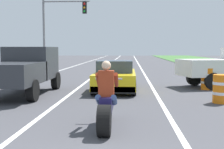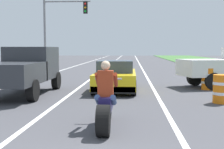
% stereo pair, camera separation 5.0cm
% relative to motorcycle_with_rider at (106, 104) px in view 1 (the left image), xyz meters
% --- Properties ---
extents(lane_stripe_left_solid, '(0.14, 120.00, 0.01)m').
position_rel_motorcycle_with_rider_xyz_m(lane_stripe_left_solid, '(-5.54, 16.36, -0.59)').
color(lane_stripe_left_solid, white).
rests_on(lane_stripe_left_solid, ground).
extents(lane_stripe_right_solid, '(0.14, 120.00, 0.01)m').
position_rel_motorcycle_with_rider_xyz_m(lane_stripe_right_solid, '(1.66, 16.36, -0.59)').
color(lane_stripe_right_solid, white).
rests_on(lane_stripe_right_solid, ground).
extents(lane_stripe_centre_dashed, '(0.14, 120.00, 0.01)m').
position_rel_motorcycle_with_rider_xyz_m(lane_stripe_centre_dashed, '(-1.94, 16.36, -0.59)').
color(lane_stripe_centre_dashed, white).
rests_on(lane_stripe_centre_dashed, ground).
extents(motorcycle_with_rider, '(0.70, 2.21, 1.62)m').
position_rel_motorcycle_with_rider_xyz_m(motorcycle_with_rider, '(0.00, 0.00, 0.00)').
color(motorcycle_with_rider, black).
rests_on(motorcycle_with_rider, ground).
extents(sports_car_yellow, '(1.84, 4.30, 1.37)m').
position_rel_motorcycle_with_rider_xyz_m(sports_car_yellow, '(-0.11, 6.59, 0.04)').
color(sports_car_yellow, yellow).
rests_on(sports_car_yellow, ground).
extents(pickup_truck_left_lane_dark_grey, '(2.02, 4.80, 1.98)m').
position_rel_motorcycle_with_rider_xyz_m(pickup_truck_left_lane_dark_grey, '(-3.80, 5.10, 0.51)').
color(pickup_truck_left_lane_dark_grey, '#2D3035').
rests_on(pickup_truck_left_lane_dark_grey, ground).
extents(traffic_light_mast_near, '(3.76, 0.34, 6.00)m').
position_rel_motorcycle_with_rider_xyz_m(traffic_light_mast_near, '(-5.16, 16.38, 3.35)').
color(traffic_light_mast_near, gray).
rests_on(traffic_light_mast_near, ground).
extents(construction_barrel_nearest, '(0.58, 0.58, 1.00)m').
position_rel_motorcycle_with_rider_xyz_m(construction_barrel_nearest, '(3.74, 3.59, -0.09)').
color(construction_barrel_nearest, orange).
rests_on(construction_barrel_nearest, ground).
extents(construction_barrel_mid, '(0.58, 0.58, 1.00)m').
position_rel_motorcycle_with_rider_xyz_m(construction_barrel_mid, '(4.16, 7.07, -0.09)').
color(construction_barrel_mid, orange).
rests_on(construction_barrel_mid, ground).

